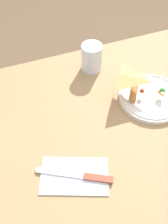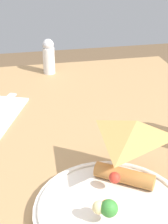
# 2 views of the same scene
# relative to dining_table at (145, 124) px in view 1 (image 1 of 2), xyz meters

# --- Properties ---
(ground_plane) EXTENTS (6.00, 6.00, 0.00)m
(ground_plane) POSITION_rel_dining_table_xyz_m (0.00, 0.00, -0.62)
(ground_plane) COLOR brown
(dining_table) EXTENTS (1.26, 0.73, 0.72)m
(dining_table) POSITION_rel_dining_table_xyz_m (0.00, 0.00, 0.00)
(dining_table) COLOR #A87F51
(dining_table) RESTS_ON ground_plane
(plate_pizza) EXTENTS (0.22, 0.22, 0.05)m
(plate_pizza) POSITION_rel_dining_table_xyz_m (-0.01, -0.03, 0.12)
(plate_pizza) COLOR silver
(plate_pizza) RESTS_ON dining_table
(milk_glass) EXTENTS (0.08, 0.08, 0.10)m
(milk_glass) POSITION_rel_dining_table_xyz_m (0.12, -0.25, 0.15)
(milk_glass) COLOR white
(milk_glass) RESTS_ON dining_table
(napkin_folded) EXTENTS (0.22, 0.18, 0.00)m
(napkin_folded) POSITION_rel_dining_table_xyz_m (0.32, 0.16, 0.10)
(napkin_folded) COLOR silver
(napkin_folded) RESTS_ON dining_table
(butter_knife) EXTENTS (0.20, 0.12, 0.01)m
(butter_knife) POSITION_rel_dining_table_xyz_m (0.31, 0.16, 0.11)
(butter_knife) COLOR #99422D
(butter_knife) RESTS_ON napkin_folded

